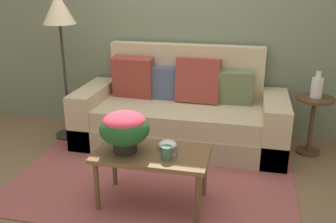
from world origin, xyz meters
TOP-DOWN VIEW (x-y plane):
  - ground_plane at (0.00, 0.00)m, footprint 14.00×14.00m
  - wall_back at (0.00, 1.31)m, footprint 6.40×0.12m
  - area_rug at (0.00, 0.04)m, footprint 2.53×1.81m
  - couch at (0.09, 0.84)m, footprint 2.25×0.89m
  - coffee_table at (0.09, -0.39)m, footprint 0.90×0.49m
  - side_table at (1.46, 0.89)m, footprint 0.38×0.38m
  - floor_lamp at (-1.21, 0.75)m, footprint 0.35×0.35m
  - potted_plant at (-0.11, -0.42)m, footprint 0.39×0.39m
  - coffee_mug at (0.24, -0.48)m, footprint 0.13×0.09m
  - snack_bowl at (0.20, -0.31)m, footprint 0.15×0.15m
  - table_vase at (1.47, 0.89)m, footprint 0.12×0.12m

SIDE VIEW (x-z plane):
  - ground_plane at x=0.00m, z-range 0.00..0.00m
  - area_rug at x=0.00m, z-range 0.00..0.01m
  - couch at x=0.09m, z-range -0.19..0.87m
  - coffee_table at x=0.09m, z-range 0.18..0.64m
  - side_table at x=1.46m, z-range 0.12..0.73m
  - snack_bowl at x=0.20m, z-range 0.46..0.54m
  - coffee_mug at x=0.24m, z-range 0.46..0.57m
  - potted_plant at x=-0.11m, z-range 0.50..0.83m
  - table_vase at x=1.47m, z-range 0.59..0.86m
  - wall_back at x=0.00m, z-range 0.00..2.65m
  - floor_lamp at x=-1.21m, z-range 0.52..2.14m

